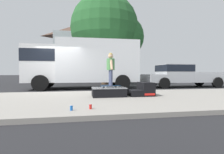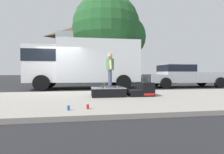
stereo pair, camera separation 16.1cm
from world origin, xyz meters
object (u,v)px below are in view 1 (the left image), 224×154
(kicker_ramp, at_px, (142,90))
(box_truck, at_px, (82,62))
(soda_can, at_px, (91,107))
(skater_kid, at_px, (111,66))
(pickup_truck_silver, at_px, (181,75))
(street_tree_main, at_px, (108,30))
(soda_can_b, at_px, (71,108))
(skateboard, at_px, (111,86))
(skate_box, at_px, (109,92))

(kicker_ramp, xyz_separation_m, box_truck, (-2.31, 4.79, 1.36))
(soda_can, bearing_deg, skater_kid, 68.27)
(pickup_truck_silver, xyz_separation_m, street_tree_main, (-4.56, 4.21, 3.95))
(soda_can, distance_m, soda_can_b, 0.47)
(kicker_ramp, relative_size, skateboard, 1.17)
(skater_kid, distance_m, box_truck, 4.92)
(pickup_truck_silver, bearing_deg, skateboard, -141.25)
(skater_kid, relative_size, pickup_truck_silver, 0.22)
(skate_box, xyz_separation_m, soda_can, (-0.81, -2.24, -0.12))
(pickup_truck_silver, bearing_deg, soda_can, -134.24)
(skate_box, height_order, street_tree_main, street_tree_main)
(skater_kid, xyz_separation_m, box_truck, (-1.03, 4.79, 0.43))
(skateboard, bearing_deg, pickup_truck_silver, 38.75)
(kicker_ramp, distance_m, skateboard, 1.29)
(pickup_truck_silver, bearing_deg, skater_kid, -141.25)
(skater_kid, height_order, box_truck, box_truck)
(skater_kid, xyz_separation_m, pickup_truck_silver, (5.88, 4.72, -0.38))
(kicker_ramp, distance_m, box_truck, 5.49)
(soda_can, height_order, street_tree_main, street_tree_main)
(skate_box, distance_m, box_truck, 5.08)
(skateboard, relative_size, box_truck, 0.12)
(kicker_ramp, height_order, pickup_truck_silver, pickup_truck_silver)
(street_tree_main, bearing_deg, skateboard, -98.43)
(skate_box, height_order, kicker_ramp, kicker_ramp)
(soda_can_b, bearing_deg, street_tree_main, 76.62)
(soda_can, relative_size, street_tree_main, 0.02)
(street_tree_main, bearing_deg, skater_kid, -98.43)
(skateboard, distance_m, soda_can, 2.43)
(kicker_ramp, relative_size, soda_can, 7.46)
(soda_can_b, bearing_deg, skate_box, 61.27)
(soda_can_b, relative_size, box_truck, 0.02)
(skater_kid, bearing_deg, skateboard, 0.00)
(skateboard, xyz_separation_m, soda_can_b, (-1.35, -2.32, -0.34))
(skate_box, xyz_separation_m, soda_can_b, (-1.27, -2.32, -0.12))
(skate_box, xyz_separation_m, kicker_ramp, (1.36, -0.00, 0.03))
(skateboard, bearing_deg, skater_kid, 0.00)
(skate_box, bearing_deg, skateboard, -1.31)
(skateboard, distance_m, soda_can_b, 2.71)
(kicker_ramp, bearing_deg, soda_can_b, -138.56)
(kicker_ramp, height_order, skater_kid, skater_kid)
(skateboard, height_order, pickup_truck_silver, pickup_truck_silver)
(soda_can_b, distance_m, pickup_truck_silver, 10.12)
(kicker_ramp, bearing_deg, pickup_truck_silver, 45.71)
(skateboard, relative_size, street_tree_main, 0.10)
(skater_kid, bearing_deg, skate_box, 178.69)
(pickup_truck_silver, bearing_deg, street_tree_main, 137.25)
(kicker_ramp, xyz_separation_m, skater_kid, (-1.28, -0.00, 0.93))
(soda_can, distance_m, street_tree_main, 12.30)
(soda_can_b, xyz_separation_m, street_tree_main, (2.68, 11.25, 4.66))
(pickup_truck_silver, bearing_deg, box_truck, 179.37)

